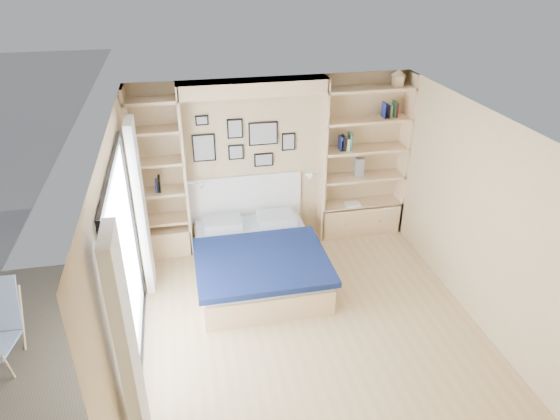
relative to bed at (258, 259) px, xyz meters
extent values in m
plane|color=tan|center=(0.44, -1.18, -0.27)|extent=(4.50, 4.50, 0.00)
plane|color=tan|center=(0.44, 1.07, 0.98)|extent=(4.00, 0.00, 4.00)
plane|color=tan|center=(0.44, -3.43, 0.98)|extent=(4.00, 0.00, 4.00)
plane|color=tan|center=(-1.56, -1.18, 0.98)|extent=(0.00, 4.50, 4.50)
plane|color=tan|center=(2.44, -1.18, 0.98)|extent=(0.00, 4.50, 4.50)
plane|color=white|center=(0.44, -1.18, 2.23)|extent=(4.50, 4.50, 0.00)
cube|color=#EAC68C|center=(-0.86, 0.89, 0.98)|extent=(0.04, 0.35, 2.50)
cube|color=#EAC68C|center=(1.14, 0.89, 0.98)|extent=(0.04, 0.35, 2.50)
cube|color=#EAC68C|center=(0.14, 0.89, 2.13)|extent=(2.00, 0.35, 0.20)
cube|color=#EAC68C|center=(2.42, 0.89, 0.98)|extent=(0.04, 0.35, 2.50)
cube|color=#EAC68C|center=(-1.54, 0.89, 0.98)|extent=(0.04, 0.35, 2.50)
cube|color=#EAC68C|center=(1.79, 0.89, -0.02)|extent=(1.30, 0.35, 0.50)
cube|color=#EAC68C|center=(-1.21, 0.89, -0.07)|extent=(0.70, 0.35, 0.40)
cube|color=black|center=(-1.53, -1.18, 1.96)|extent=(0.04, 2.08, 0.06)
cube|color=black|center=(-1.53, -1.18, -0.24)|extent=(0.04, 2.08, 0.06)
cube|color=black|center=(-1.53, -2.20, 0.83)|extent=(0.04, 0.06, 2.20)
cube|color=black|center=(-1.53, -0.16, 0.83)|extent=(0.04, 0.06, 2.20)
cube|color=silver|center=(-1.54, -1.18, 0.85)|extent=(0.01, 2.00, 2.20)
cube|color=white|center=(-1.44, -2.48, 0.88)|extent=(0.10, 0.45, 2.30)
cube|color=white|center=(-1.44, 0.12, 0.88)|extent=(0.10, 0.45, 2.30)
cube|color=#EAC68C|center=(1.79, 0.89, 0.23)|extent=(1.30, 0.35, 0.04)
cube|color=#EAC68C|center=(1.79, 0.89, 0.68)|extent=(1.30, 0.35, 0.04)
cube|color=#EAC68C|center=(1.79, 0.89, 1.13)|extent=(1.30, 0.35, 0.04)
cube|color=#EAC68C|center=(1.79, 0.89, 1.58)|extent=(1.30, 0.35, 0.04)
cube|color=#EAC68C|center=(1.79, 0.89, 2.03)|extent=(1.30, 0.35, 0.04)
cube|color=#EAC68C|center=(-1.21, 0.89, 0.28)|extent=(0.70, 0.35, 0.04)
cube|color=#EAC68C|center=(-1.21, 0.89, 0.73)|extent=(0.70, 0.35, 0.04)
cube|color=#EAC68C|center=(-1.21, 0.89, 1.18)|extent=(0.70, 0.35, 0.04)
cube|color=#EAC68C|center=(-1.21, 0.89, 1.63)|extent=(0.70, 0.35, 0.04)
cube|color=#EAC68C|center=(-1.21, 0.89, 2.03)|extent=(0.70, 0.35, 0.04)
cube|color=#EAC68C|center=(0.00, -0.01, -0.10)|extent=(1.60, 2.00, 0.35)
cube|color=#B5BCC6|center=(0.00, -0.01, 0.13)|extent=(1.56, 1.96, 0.10)
cube|color=#0E1942|center=(0.00, -0.35, 0.20)|extent=(1.70, 1.40, 0.08)
cube|color=#B5BCC6|center=(-0.40, 0.69, 0.24)|extent=(0.55, 0.40, 0.12)
cube|color=#B5BCC6|center=(0.40, 0.69, 0.24)|extent=(0.55, 0.40, 0.12)
cube|color=white|center=(0.00, 1.04, 0.45)|extent=(1.70, 0.04, 0.70)
cube|color=black|center=(-0.56, 1.04, 1.28)|extent=(0.32, 0.02, 0.40)
cube|color=gray|center=(-0.56, 1.03, 1.28)|extent=(0.28, 0.01, 0.36)
cube|color=black|center=(-0.11, 1.04, 1.53)|extent=(0.22, 0.02, 0.28)
cube|color=gray|center=(-0.11, 1.03, 1.53)|extent=(0.18, 0.01, 0.24)
cube|color=black|center=(-0.11, 1.04, 1.18)|extent=(0.22, 0.02, 0.22)
cube|color=gray|center=(-0.11, 1.03, 1.18)|extent=(0.18, 0.01, 0.18)
cube|color=black|center=(0.29, 1.04, 1.43)|extent=(0.42, 0.02, 0.34)
cube|color=gray|center=(0.29, 1.03, 1.43)|extent=(0.38, 0.01, 0.30)
cube|color=black|center=(0.29, 1.04, 1.03)|extent=(0.28, 0.02, 0.20)
cube|color=gray|center=(0.29, 1.03, 1.03)|extent=(0.24, 0.01, 0.16)
cube|color=black|center=(0.66, 1.04, 1.28)|extent=(0.20, 0.02, 0.26)
cube|color=gray|center=(0.66, 1.03, 1.28)|extent=(0.16, 0.01, 0.22)
cube|color=black|center=(-0.56, 1.04, 1.68)|extent=(0.18, 0.02, 0.14)
cube|color=gray|center=(-0.56, 1.03, 1.68)|extent=(0.14, 0.01, 0.10)
cylinder|color=silver|center=(-0.72, 0.82, 0.85)|extent=(0.20, 0.02, 0.02)
cone|color=white|center=(-0.62, 0.82, 0.83)|extent=(0.13, 0.12, 0.15)
cylinder|color=silver|center=(1.00, 0.82, 0.85)|extent=(0.20, 0.02, 0.02)
cone|color=white|center=(0.90, 0.82, 0.83)|extent=(0.13, 0.12, 0.15)
cube|color=#A63016|center=(1.40, 0.89, 1.23)|extent=(0.02, 0.15, 0.16)
cube|color=navy|center=(1.40, 0.89, 1.25)|extent=(0.03, 0.15, 0.21)
cube|color=black|center=(1.45, 0.89, 1.26)|extent=(0.03, 0.15, 0.22)
cube|color=#B8B588|center=(1.50, 0.89, 1.24)|extent=(0.04, 0.15, 0.18)
cube|color=#26593F|center=(1.54, 0.89, 1.27)|extent=(0.03, 0.15, 0.25)
cube|color=#A51E1E|center=(2.03, 0.89, 1.70)|extent=(0.02, 0.15, 0.20)
cube|color=navy|center=(2.03, 0.89, 1.71)|extent=(0.03, 0.15, 0.22)
cube|color=black|center=(2.09, 0.89, 1.69)|extent=(0.03, 0.15, 0.18)
cube|color=#BFB28C|center=(2.10, 0.89, 1.69)|extent=(0.04, 0.15, 0.18)
cube|color=#245831|center=(2.19, 0.89, 1.71)|extent=(0.03, 0.15, 0.23)
cube|color=#A51E1E|center=(2.20, 0.89, 1.70)|extent=(0.03, 0.15, 0.22)
cube|color=navy|center=(-1.27, 0.89, 0.83)|extent=(0.02, 0.15, 0.16)
cube|color=black|center=(-1.22, 0.89, 0.85)|extent=(0.03, 0.15, 0.21)
cube|color=#BFB28C|center=(-1.22, 0.89, 0.85)|extent=(0.03, 0.15, 0.20)
cube|color=#EAC68C|center=(2.19, 0.89, 2.12)|extent=(0.13, 0.13, 0.15)
cone|color=#EAC68C|center=(2.19, 0.89, 2.24)|extent=(0.20, 0.20, 0.08)
cube|color=slate|center=(1.72, 0.89, 0.85)|extent=(0.12, 0.12, 0.30)
cube|color=white|center=(1.64, 0.84, 0.26)|extent=(0.22, 0.16, 0.03)
cylinder|color=tan|center=(-2.83, -1.37, -0.05)|extent=(0.03, 0.15, 0.44)
cylinder|color=tan|center=(-2.81, -0.75, 0.06)|extent=(0.04, 0.36, 0.73)
camera|label=1|loc=(-0.87, -5.64, 3.78)|focal=32.00mm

